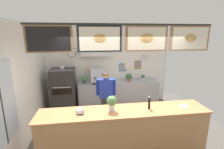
{
  "coord_description": "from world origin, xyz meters",
  "views": [
    {
      "loc": [
        -0.69,
        -3.32,
        2.55
      ],
      "look_at": [
        -0.09,
        0.8,
        1.53
      ],
      "focal_mm": 26.6,
      "sensor_mm": 36.0,
      "label": 1
    }
  ],
  "objects_px": {
    "espresso_machine": "(98,76)",
    "potted_thyme": "(129,77)",
    "napkin_holder": "(80,111)",
    "basil_vase": "(112,103)",
    "pizza_oven": "(64,91)",
    "shop_worker": "(106,98)",
    "potted_oregano": "(143,77)",
    "pepper_grinder": "(149,103)",
    "potted_basil": "(84,79)",
    "condiment_plate": "(184,106)"
  },
  "relations": [
    {
      "from": "shop_worker",
      "to": "espresso_machine",
      "type": "relative_size",
      "value": 3.14
    },
    {
      "from": "espresso_machine",
      "to": "potted_basil",
      "type": "distance_m",
      "value": 0.46
    },
    {
      "from": "espresso_machine",
      "to": "napkin_holder",
      "type": "distance_m",
      "value": 2.52
    },
    {
      "from": "shop_worker",
      "to": "pepper_grinder",
      "type": "height_order",
      "value": "shop_worker"
    },
    {
      "from": "pizza_oven",
      "to": "potted_basil",
      "type": "relative_size",
      "value": 6.54
    },
    {
      "from": "espresso_machine",
      "to": "condiment_plate",
      "type": "relative_size",
      "value": 2.65
    },
    {
      "from": "potted_basil",
      "to": "potted_thyme",
      "type": "bearing_deg",
      "value": 0.75
    },
    {
      "from": "potted_oregano",
      "to": "condiment_plate",
      "type": "relative_size",
      "value": 1.12
    },
    {
      "from": "potted_oregano",
      "to": "pepper_grinder",
      "type": "bearing_deg",
      "value": -105.81
    },
    {
      "from": "pizza_oven",
      "to": "basil_vase",
      "type": "relative_size",
      "value": 5.07
    },
    {
      "from": "pizza_oven",
      "to": "potted_thyme",
      "type": "bearing_deg",
      "value": 6.97
    },
    {
      "from": "pizza_oven",
      "to": "potted_basil",
      "type": "distance_m",
      "value": 0.78
    },
    {
      "from": "espresso_machine",
      "to": "condiment_plate",
      "type": "height_order",
      "value": "espresso_machine"
    },
    {
      "from": "shop_worker",
      "to": "condiment_plate",
      "type": "distance_m",
      "value": 2.03
    },
    {
      "from": "potted_thyme",
      "to": "potted_basil",
      "type": "bearing_deg",
      "value": -179.25
    },
    {
      "from": "pizza_oven",
      "to": "espresso_machine",
      "type": "height_order",
      "value": "pizza_oven"
    },
    {
      "from": "potted_basil",
      "to": "pepper_grinder",
      "type": "xyz_separation_m",
      "value": [
        1.36,
        -2.45,
        0.11
      ]
    },
    {
      "from": "espresso_machine",
      "to": "potted_thyme",
      "type": "distance_m",
      "value": 1.1
    },
    {
      "from": "pizza_oven",
      "to": "shop_worker",
      "type": "height_order",
      "value": "pizza_oven"
    },
    {
      "from": "shop_worker",
      "to": "condiment_plate",
      "type": "bearing_deg",
      "value": 144.44
    },
    {
      "from": "pepper_grinder",
      "to": "potted_thyme",
      "type": "bearing_deg",
      "value": 85.69
    },
    {
      "from": "shop_worker",
      "to": "potted_basil",
      "type": "distance_m",
      "value": 1.32
    },
    {
      "from": "potted_thyme",
      "to": "potted_oregano",
      "type": "xyz_separation_m",
      "value": [
        0.52,
        0.03,
        -0.03
      ]
    },
    {
      "from": "potted_thyme",
      "to": "basil_vase",
      "type": "relative_size",
      "value": 0.86
    },
    {
      "from": "pizza_oven",
      "to": "napkin_holder",
      "type": "height_order",
      "value": "pizza_oven"
    },
    {
      "from": "napkin_holder",
      "to": "basil_vase",
      "type": "bearing_deg",
      "value": 2.52
    },
    {
      "from": "condiment_plate",
      "to": "napkin_holder",
      "type": "distance_m",
      "value": 2.17
    },
    {
      "from": "potted_basil",
      "to": "pepper_grinder",
      "type": "distance_m",
      "value": 2.81
    },
    {
      "from": "shop_worker",
      "to": "napkin_holder",
      "type": "xyz_separation_m",
      "value": [
        -0.65,
        -1.33,
        0.28
      ]
    },
    {
      "from": "condiment_plate",
      "to": "pizza_oven",
      "type": "bearing_deg",
      "value": 141.67
    },
    {
      "from": "espresso_machine",
      "to": "condiment_plate",
      "type": "xyz_separation_m",
      "value": [
        1.68,
        -2.46,
        -0.11
      ]
    },
    {
      "from": "espresso_machine",
      "to": "basil_vase",
      "type": "relative_size",
      "value": 1.54
    },
    {
      "from": "napkin_holder",
      "to": "pepper_grinder",
      "type": "bearing_deg",
      "value": 0.63
    },
    {
      "from": "espresso_machine",
      "to": "potted_thyme",
      "type": "height_order",
      "value": "espresso_machine"
    },
    {
      "from": "espresso_machine",
      "to": "pepper_grinder",
      "type": "bearing_deg",
      "value": -69.64
    },
    {
      "from": "espresso_machine",
      "to": "napkin_holder",
      "type": "height_order",
      "value": "espresso_machine"
    },
    {
      "from": "shop_worker",
      "to": "pepper_grinder",
      "type": "xyz_separation_m",
      "value": [
        0.75,
        -1.31,
        0.37
      ]
    },
    {
      "from": "potted_basil",
      "to": "shop_worker",
      "type": "bearing_deg",
      "value": -61.78
    },
    {
      "from": "potted_basil",
      "to": "condiment_plate",
      "type": "distance_m",
      "value": 3.25
    },
    {
      "from": "espresso_machine",
      "to": "basil_vase",
      "type": "height_order",
      "value": "espresso_machine"
    },
    {
      "from": "potted_oregano",
      "to": "napkin_holder",
      "type": "bearing_deg",
      "value": -130.03
    },
    {
      "from": "shop_worker",
      "to": "basil_vase",
      "type": "xyz_separation_m",
      "value": [
        -0.03,
        -1.3,
        0.41
      ]
    },
    {
      "from": "shop_worker",
      "to": "condiment_plate",
      "type": "relative_size",
      "value": 8.31
    },
    {
      "from": "basil_vase",
      "to": "pepper_grinder",
      "type": "relative_size",
      "value": 1.17
    },
    {
      "from": "basil_vase",
      "to": "napkin_holder",
      "type": "height_order",
      "value": "basil_vase"
    },
    {
      "from": "shop_worker",
      "to": "espresso_machine",
      "type": "distance_m",
      "value": 1.2
    },
    {
      "from": "potted_basil",
      "to": "pepper_grinder",
      "type": "height_order",
      "value": "pepper_grinder"
    },
    {
      "from": "potted_thyme",
      "to": "pepper_grinder",
      "type": "height_order",
      "value": "pepper_grinder"
    },
    {
      "from": "potted_thyme",
      "to": "shop_worker",
      "type": "bearing_deg",
      "value": -129.05
    },
    {
      "from": "potted_basil",
      "to": "pepper_grinder",
      "type": "bearing_deg",
      "value": -60.9
    }
  ]
}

